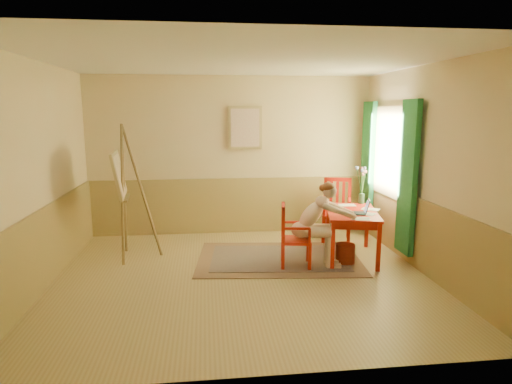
{
  "coord_description": "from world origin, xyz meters",
  "views": [
    {
      "loc": [
        -0.47,
        -5.54,
        2.18
      ],
      "look_at": [
        0.25,
        0.55,
        1.05
      ],
      "focal_mm": 30.71,
      "sensor_mm": 36.0,
      "label": 1
    }
  ],
  "objects": [
    {
      "name": "room",
      "position": [
        0.0,
        0.0,
        1.4
      ],
      "size": [
        5.04,
        4.54,
        2.84
      ],
      "color": "tan",
      "rests_on": "ground"
    },
    {
      "name": "wainscot",
      "position": [
        0.0,
        0.8,
        0.5
      ],
      "size": [
        5.0,
        4.5,
        1.0
      ],
      "color": "tan",
      "rests_on": "room"
    },
    {
      "name": "window",
      "position": [
        2.42,
        1.1,
        1.35
      ],
      "size": [
        0.12,
        2.01,
        2.2
      ],
      "color": "white",
      "rests_on": "room"
    },
    {
      "name": "wall_portrait",
      "position": [
        0.25,
        2.2,
        1.9
      ],
      "size": [
        0.6,
        0.05,
        0.76
      ],
      "color": "tan",
      "rests_on": "room"
    },
    {
      "name": "rug",
      "position": [
        0.61,
        0.66,
        0.01
      ],
      "size": [
        2.55,
        1.83,
        0.02
      ],
      "color": "#8C7251",
      "rests_on": "room"
    },
    {
      "name": "table",
      "position": [
        1.7,
        0.6,
        0.63
      ],
      "size": [
        0.96,
        1.33,
        0.72
      ],
      "color": "red",
      "rests_on": "room"
    },
    {
      "name": "chair_left",
      "position": [
        0.75,
        0.33,
        0.45
      ],
      "size": [
        0.47,
        0.46,
        0.9
      ],
      "color": "red",
      "rests_on": "room"
    },
    {
      "name": "chair_back",
      "position": [
        1.76,
        1.55,
        0.53
      ],
      "size": [
        0.59,
        0.6,
        1.06
      ],
      "color": "red",
      "rests_on": "room"
    },
    {
      "name": "figure",
      "position": [
        1.08,
        0.29,
        0.67
      ],
      "size": [
        0.93,
        0.47,
        1.22
      ],
      "color": "beige",
      "rests_on": "room"
    },
    {
      "name": "laptop",
      "position": [
        1.73,
        0.42,
        0.76
      ],
      "size": [
        0.39,
        0.29,
        0.21
      ],
      "color": "#1E2338",
      "rests_on": "table"
    },
    {
      "name": "papers",
      "position": [
        1.81,
        0.56,
        0.72
      ],
      "size": [
        0.67,
        1.1,
        0.0
      ],
      "color": "white",
      "rests_on": "table"
    },
    {
      "name": "vase",
      "position": [
        2.03,
        1.14,
        1.0
      ],
      "size": [
        0.2,
        0.3,
        0.61
      ],
      "color": "#3F724C",
      "rests_on": "table"
    },
    {
      "name": "wastebasket",
      "position": [
        1.53,
        0.35,
        0.15
      ],
      "size": [
        0.34,
        0.34,
        0.29
      ],
      "primitive_type": "cylinder",
      "rotation": [
        0.0,
        0.0,
        -0.31
      ],
      "color": "#9D2C1C",
      "rests_on": "room"
    },
    {
      "name": "easel",
      "position": [
        -1.68,
        0.99,
        1.19
      ],
      "size": [
        0.71,
        0.9,
        2.02
      ],
      "color": "olive",
      "rests_on": "room"
    }
  ]
}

